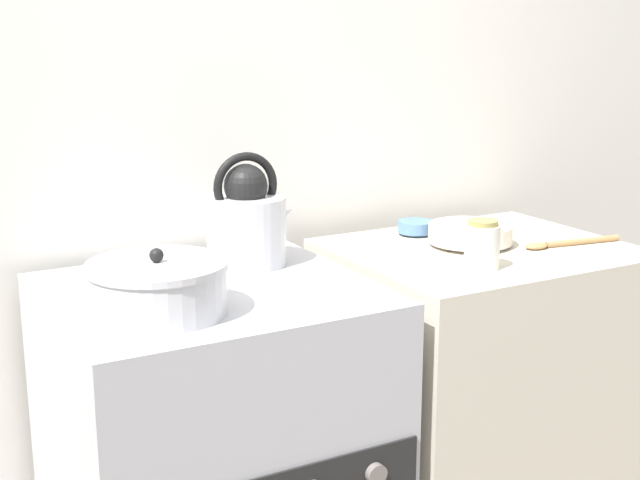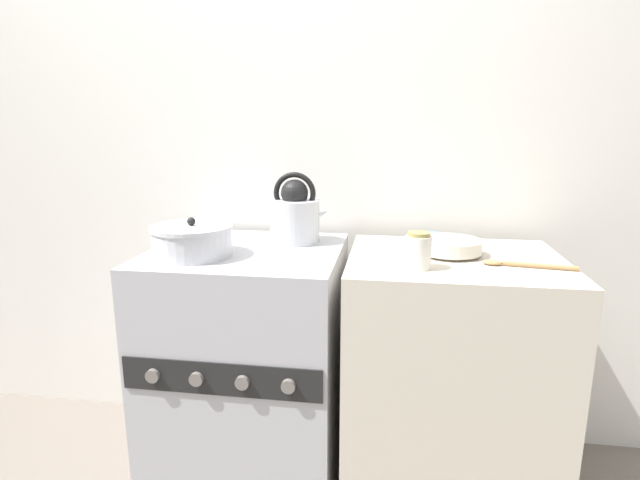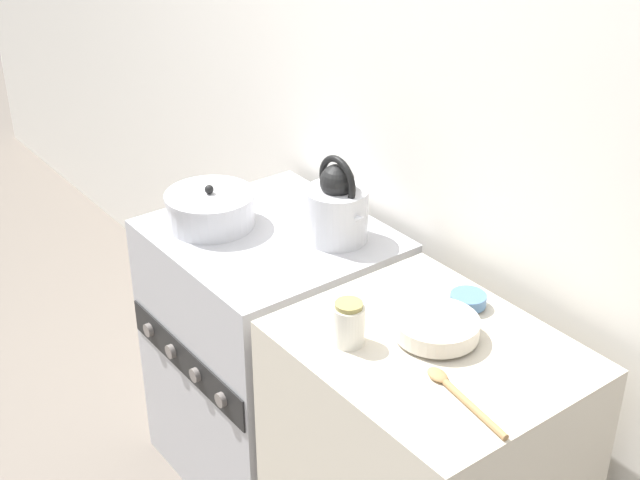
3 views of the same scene
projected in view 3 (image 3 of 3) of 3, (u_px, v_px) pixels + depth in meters
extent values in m
cube|color=silver|center=(370.00, 96.00, 2.73)|extent=(7.00, 0.06, 2.50)
cube|color=#B2B2B7|center=(273.00, 353.00, 2.91)|extent=(0.68, 0.63, 0.90)
cube|color=black|center=(186.00, 362.00, 2.69)|extent=(0.65, 0.01, 0.11)
cylinder|color=slate|center=(149.00, 330.00, 2.84)|extent=(0.04, 0.02, 0.04)
cylinder|color=slate|center=(171.00, 351.00, 2.74)|extent=(0.04, 0.02, 0.04)
cylinder|color=slate|center=(195.00, 375.00, 2.63)|extent=(0.04, 0.02, 0.04)
cylinder|color=slate|center=(221.00, 400.00, 2.53)|extent=(0.04, 0.02, 0.04)
cylinder|color=silver|center=(337.00, 214.00, 2.62)|extent=(0.19, 0.19, 0.16)
sphere|color=black|center=(337.00, 182.00, 2.57)|extent=(0.10, 0.10, 0.10)
torus|color=black|center=(337.00, 182.00, 2.57)|extent=(0.16, 0.02, 0.16)
cone|color=silver|center=(356.00, 218.00, 2.55)|extent=(0.09, 0.04, 0.07)
cylinder|color=silver|center=(211.00, 211.00, 2.72)|extent=(0.27, 0.27, 0.09)
cylinder|color=silver|center=(210.00, 196.00, 2.69)|extent=(0.28, 0.28, 0.01)
sphere|color=black|center=(209.00, 189.00, 2.68)|extent=(0.03, 0.03, 0.03)
cylinder|color=beige|center=(436.00, 336.00, 2.20)|extent=(0.10, 0.10, 0.01)
cylinder|color=beige|center=(437.00, 327.00, 2.18)|extent=(0.21, 0.21, 0.04)
cylinder|color=#4C729E|center=(468.00, 305.00, 2.32)|extent=(0.04, 0.04, 0.01)
cylinder|color=#4C729E|center=(468.00, 300.00, 2.31)|extent=(0.10, 0.10, 0.03)
cylinder|color=silver|center=(348.00, 325.00, 2.16)|extent=(0.08, 0.08, 0.10)
cylinder|color=#998C4C|center=(349.00, 305.00, 2.13)|extent=(0.07, 0.07, 0.01)
cylinder|color=#A37A4C|center=(474.00, 409.00, 1.95)|extent=(0.22, 0.05, 0.02)
ellipsoid|color=#A37A4C|center=(438.00, 375.00, 2.05)|extent=(0.07, 0.05, 0.02)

